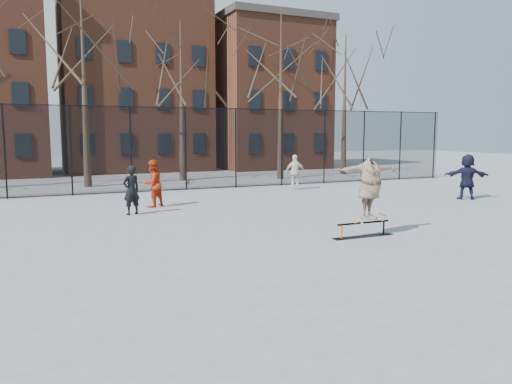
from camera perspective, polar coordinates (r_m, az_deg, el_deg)
name	(u,v)px	position (r m, az deg, el deg)	size (l,w,h in m)	color
ground	(291,250)	(12.05, 4.05, -6.65)	(100.00, 100.00, 0.00)	slate
skate_rail	(363,231)	(13.81, 12.15, -4.37)	(1.85, 0.28, 0.41)	black
skateboard	(369,219)	(13.86, 12.79, -3.07)	(0.90, 0.22, 0.11)	#9D6E3F
skater	(370,187)	(13.74, 12.89, 0.52)	(2.02, 0.55, 1.64)	#6F3E9C
bystander_black	(131,190)	(17.49, -14.06, 0.20)	(0.61, 0.40, 1.68)	black
bystander_red	(153,184)	(19.10, -11.74, 0.95)	(0.86, 0.67, 1.78)	#B82C10
bystander_white	(295,172)	(24.44, 4.50, 2.27)	(1.00, 0.42, 1.71)	silver
bystander_navy	(467,177)	(22.63, 22.97, 1.62)	(1.76, 0.56, 1.90)	black
fence	(161,148)	(23.98, -10.84, 4.95)	(34.03, 0.07, 4.00)	black
tree_row	(136,46)	(28.34, -13.60, 15.93)	(33.66, 7.46, 10.67)	black
rowhouses	(126,85)	(37.00, -14.63, 11.72)	(29.00, 7.00, 13.00)	brown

